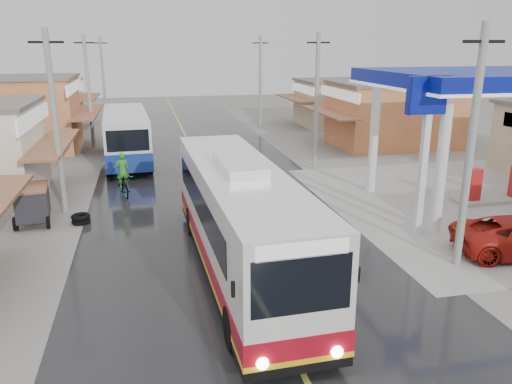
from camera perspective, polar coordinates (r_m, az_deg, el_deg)
ground at (r=16.05m, az=0.34°, el=-10.61°), size 120.00×120.00×0.00m
road at (r=30.00m, az=-6.08°, el=2.36°), size 12.00×90.00×0.02m
centre_line at (r=29.99m, az=-6.08°, el=2.38°), size 0.15×90.00×0.01m
shopfronts_right at (r=32.51m, az=21.91°, el=2.33°), size 11.00×44.00×4.80m
utility_poles_left at (r=31.03m, az=-19.24°, el=1.97°), size 1.60×50.00×8.00m
utility_poles_right at (r=31.53m, az=6.68°, el=3.02°), size 1.60×36.00×8.00m
coach_bus at (r=16.30m, az=-1.91°, el=-3.10°), size 3.07×12.34×3.83m
second_bus at (r=32.96m, az=-14.59°, el=6.27°), size 3.08×9.80×3.21m
cyclist at (r=25.78m, az=-14.90°, el=1.19°), size 1.15×2.19×2.25m
tricycle_near at (r=22.97m, az=-24.22°, el=-1.10°), size 1.64×2.14×1.63m
tricycle_far at (r=29.25m, az=-24.57°, el=2.39°), size 1.89×2.39×1.61m
tyre_stack at (r=22.46m, az=-19.38°, el=-2.91°), size 0.79×0.79×0.41m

